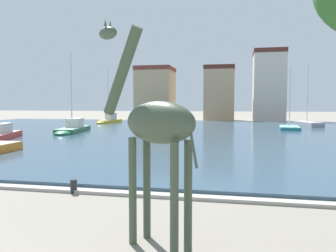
{
  "coord_description": "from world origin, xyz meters",
  "views": [
    {
      "loc": [
        4.69,
        -2.6,
        3.23
      ],
      "look_at": [
        1.52,
        12.75,
        2.2
      ],
      "focal_mm": 35.48,
      "sensor_mm": 36.0,
      "label": 1
    }
  ],
  "objects_px": {
    "mooring_bollard": "(74,186)",
    "sailboat_teal": "(289,128)",
    "sailboat_grey": "(306,124)",
    "sailboat_yellow": "(109,121)",
    "giraffe_statue": "(154,127)",
    "sailboat_green": "(72,129)"
  },
  "relations": [
    {
      "from": "giraffe_statue",
      "to": "mooring_bollard",
      "type": "relative_size",
      "value": 10.68
    },
    {
      "from": "sailboat_teal",
      "to": "mooring_bollard",
      "type": "height_order",
      "value": "sailboat_teal"
    },
    {
      "from": "mooring_bollard",
      "to": "sailboat_teal",
      "type": "bearing_deg",
      "value": 69.01
    },
    {
      "from": "sailboat_green",
      "to": "mooring_bollard",
      "type": "height_order",
      "value": "sailboat_green"
    },
    {
      "from": "sailboat_grey",
      "to": "sailboat_green",
      "type": "relative_size",
      "value": 0.99
    },
    {
      "from": "sailboat_teal",
      "to": "sailboat_yellow",
      "type": "xyz_separation_m",
      "value": [
        -26.45,
        7.79,
        0.27
      ]
    },
    {
      "from": "sailboat_teal",
      "to": "sailboat_grey",
      "type": "bearing_deg",
      "value": 63.13
    },
    {
      "from": "sailboat_grey",
      "to": "mooring_bollard",
      "type": "relative_size",
      "value": 17.42
    },
    {
      "from": "sailboat_green",
      "to": "giraffe_statue",
      "type": "bearing_deg",
      "value": -58.77
    },
    {
      "from": "sailboat_yellow",
      "to": "giraffe_statue",
      "type": "bearing_deg",
      "value": -66.92
    },
    {
      "from": "sailboat_grey",
      "to": "sailboat_yellow",
      "type": "relative_size",
      "value": 0.99
    },
    {
      "from": "mooring_bollard",
      "to": "sailboat_green",
      "type": "bearing_deg",
      "value": 117.88
    },
    {
      "from": "sailboat_yellow",
      "to": "mooring_bollard",
      "type": "height_order",
      "value": "sailboat_yellow"
    },
    {
      "from": "sailboat_teal",
      "to": "sailboat_yellow",
      "type": "relative_size",
      "value": 0.87
    },
    {
      "from": "sailboat_teal",
      "to": "mooring_bollard",
      "type": "distance_m",
      "value": 33.72
    },
    {
      "from": "giraffe_statue",
      "to": "sailboat_green",
      "type": "height_order",
      "value": "sailboat_green"
    },
    {
      "from": "giraffe_statue",
      "to": "sailboat_grey",
      "type": "xyz_separation_m",
      "value": [
        11.3,
        41.58,
        -2.26
      ]
    },
    {
      "from": "giraffe_statue",
      "to": "sailboat_grey",
      "type": "height_order",
      "value": "sailboat_grey"
    },
    {
      "from": "sailboat_grey",
      "to": "sailboat_teal",
      "type": "bearing_deg",
      "value": -116.87
    },
    {
      "from": "giraffe_statue",
      "to": "sailboat_teal",
      "type": "height_order",
      "value": "sailboat_teal"
    },
    {
      "from": "giraffe_statue",
      "to": "sailboat_yellow",
      "type": "height_order",
      "value": "sailboat_yellow"
    },
    {
      "from": "giraffe_statue",
      "to": "sailboat_green",
      "type": "xyz_separation_m",
      "value": [
        -15.46,
        25.5,
        -2.17
      ]
    }
  ]
}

